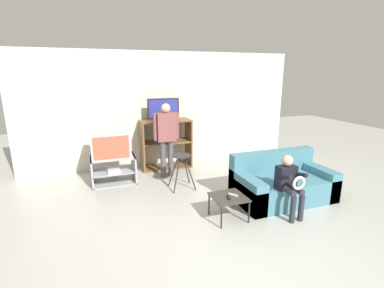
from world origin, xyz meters
The scene contains 13 objects.
ground_plane centered at (0.00, 0.00, 0.00)m, with size 18.00×18.00×0.00m, color #B7B7AD.
wall_back centered at (0.00, 3.92, 1.30)m, with size 6.40×0.06×2.60m.
tv_stand centered at (-1.29, 3.07, 0.26)m, with size 0.84×0.58×0.54m.
television_main centered at (-1.32, 3.09, 0.79)m, with size 0.72×0.63×0.50m.
media_shelf centered at (-0.08, 3.60, 0.57)m, with size 1.12×0.50×1.11m.
television_flat centered at (-0.11, 3.61, 1.34)m, with size 0.71×0.20×0.48m.
folding_stool centered at (-0.11, 2.33, 0.53)m, with size 0.45×0.39×0.66m.
snack_table centered at (0.20, 1.01, 0.32)m, with size 0.49×0.49×0.36m.
remote_control_black centered at (0.17, 0.97, 0.37)m, with size 0.04×0.14×0.02m, color black.
remote_control_white centered at (0.27, 1.02, 0.37)m, with size 0.04×0.14×0.02m, color silver.
couch centered at (1.38, 1.32, 0.27)m, with size 1.65×0.89×0.78m.
person_standing_adult centered at (-0.21, 3.03, 0.93)m, with size 0.53×0.20×1.54m.
person_seated_child centered at (1.10, 0.81, 0.55)m, with size 0.33×0.43×0.94m.
Camera 1 is at (-1.60, -2.36, 2.13)m, focal length 26.00 mm.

